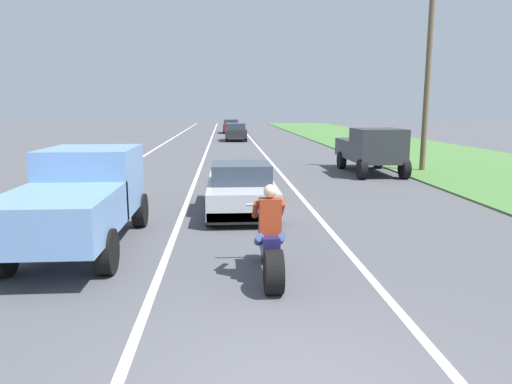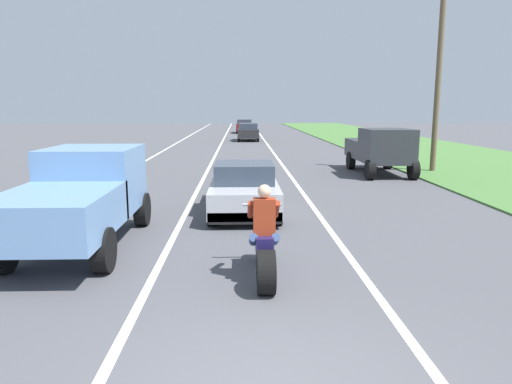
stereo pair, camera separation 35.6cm
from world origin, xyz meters
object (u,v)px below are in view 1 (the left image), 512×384
Objects in this scene: pickup_truck_left_lane_light_blue at (80,195)px; motorcycle_with_rider at (270,245)px; pickup_truck_right_shoulder_dark_grey at (371,148)px; distant_car_far_ahead at (236,132)px; sports_car_silver at (241,189)px; distant_car_further_ahead at (231,126)px.

motorcycle_with_rider is at bearing -29.68° from pickup_truck_left_lane_light_blue.
motorcycle_with_rider is 13.87m from pickup_truck_right_shoulder_dark_grey.
pickup_truck_left_lane_light_blue and pickup_truck_right_shoulder_dark_grey have the same top height.
distant_car_far_ahead is (-5.35, 20.68, -0.33)m from pickup_truck_right_shoulder_dark_grey.
pickup_truck_right_shoulder_dark_grey reaches higher than distant_car_far_ahead.
pickup_truck_left_lane_light_blue is at bearing -97.18° from distant_car_far_ahead.
sports_car_silver is 0.90× the size of pickup_truck_left_lane_light_blue.
pickup_truck_right_shoulder_dark_grey is (9.28, 10.58, 0.00)m from pickup_truck_left_lane_light_blue.
distant_car_far_ahead is (3.94, 31.26, -0.33)m from pickup_truck_left_lane_light_blue.
sports_car_silver is 4.68m from pickup_truck_left_lane_light_blue.
pickup_truck_left_lane_light_blue is 1.20× the size of distant_car_further_ahead.
sports_car_silver is 1.08× the size of distant_car_far_ahead.
distant_car_far_ahead is (0.28, 33.35, 0.18)m from motorcycle_with_rider.
motorcycle_with_rider reaches higher than distant_car_far_ahead.
pickup_truck_left_lane_light_blue is 43.76m from distant_car_further_ahead.
motorcycle_with_rider is 4.24m from pickup_truck_left_lane_light_blue.
pickup_truck_left_lane_light_blue is 1.20× the size of distant_car_far_ahead.
pickup_truck_left_lane_light_blue is at bearing -136.38° from sports_car_silver.
pickup_truck_left_lane_light_blue reaches higher than sports_car_silver.
motorcycle_with_rider is 5.30m from sports_car_silver.
distant_car_further_ahead is (0.34, 40.39, 0.14)m from sports_car_silver.
pickup_truck_right_shoulder_dark_grey is 1.20× the size of distant_car_further_ahead.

